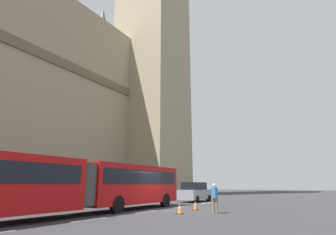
# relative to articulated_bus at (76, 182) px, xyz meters

# --- Properties ---
(ground_plane) EXTENTS (160.00, 160.00, 0.00)m
(ground_plane) POSITION_rel_articulated_bus_xyz_m (5.45, -1.99, -1.75)
(ground_plane) COLOR #333335
(lane_centre_marking) EXTENTS (25.20, 0.16, 0.01)m
(lane_centre_marking) POSITION_rel_articulated_bus_xyz_m (1.55, -1.99, -1.74)
(lane_centre_marking) COLOR silver
(lane_centre_marking) RESTS_ON ground_plane
(articulated_bus) EXTENTS (17.93, 2.54, 2.90)m
(articulated_bus) POSITION_rel_articulated_bus_xyz_m (0.00, 0.00, 0.00)
(articulated_bus) COLOR #B20F0F
(articulated_bus) RESTS_ON ground_plane
(sedan_lead) EXTENTS (4.40, 1.86, 1.85)m
(sedan_lead) POSITION_rel_articulated_bus_xyz_m (14.45, -0.23, -0.83)
(sedan_lead) COLOR gray
(sedan_lead) RESTS_ON ground_plane
(traffic_cone_west) EXTENTS (0.36, 0.36, 0.58)m
(traffic_cone_west) POSITION_rel_articulated_bus_xyz_m (3.77, -4.40, -1.46)
(traffic_cone_west) COLOR black
(traffic_cone_west) RESTS_ON ground_plane
(traffic_cone_middle) EXTENTS (0.36, 0.36, 0.58)m
(traffic_cone_middle) POSITION_rel_articulated_bus_xyz_m (6.57, -4.03, -1.46)
(traffic_cone_middle) COLOR black
(traffic_cone_middle) RESTS_ON ground_plane
(pedestrian_near_cones) EXTENTS (0.40, 0.36, 1.69)m
(pedestrian_near_cones) POSITION_rel_articulated_bus_xyz_m (5.08, -6.02, -0.83)
(pedestrian_near_cones) COLOR #726651
(pedestrian_near_cones) RESTS_ON ground_plane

